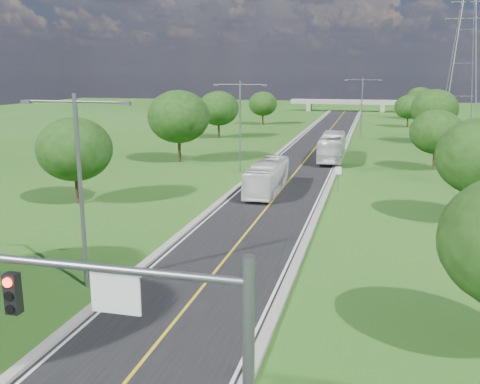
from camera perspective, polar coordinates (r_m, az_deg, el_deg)
The scene contains 21 objects.
ground at distance 72.89m, azimuth 7.51°, elevation 4.00°, with size 260.00×260.00×0.00m, color #244D15.
road at distance 78.79m, azimuth 8.03°, elevation 4.66°, with size 8.00×150.00×0.06m, color black.
curb_left at distance 79.33m, azimuth 4.97°, elevation 4.85°, with size 0.50×150.00×0.22m, color gray.
curb_right at distance 78.44m, azimuth 11.13°, elevation 4.57°, with size 0.50×150.00×0.22m, color gray.
signal_mast at distance 13.07m, azimuth -8.49°, elevation -15.52°, with size 8.54×0.33×7.20m.
speed_limit_sign at distance 50.55m, azimuth 10.44°, elevation 1.82°, with size 0.55×0.09×2.40m.
overpass at distance 152.04m, azimuth 11.18°, elevation 9.35°, with size 30.00×3.00×3.20m.
streetlight_near_left at distance 28.03m, azimuth -16.74°, elevation 1.73°, with size 5.90×0.25×10.00m.
streetlight_mid_left at distance 58.57m, azimuth 0.01°, elevation 7.82°, with size 5.90×0.25×10.00m.
streetlight_far_right at distance 89.74m, azimuth 12.87°, elevation 9.25°, with size 5.90×0.25×10.00m.
power_tower_far at distance 127.84m, azimuth 22.77°, elevation 13.20°, with size 9.00×6.40×28.00m.
tree_lb at distance 46.86m, azimuth -17.24°, elevation 4.38°, with size 6.30×6.30×7.33m.
tree_lc at distance 66.05m, azimuth -6.58°, elevation 7.99°, with size 7.56×7.56×8.79m.
tree_ld at distance 89.43m, azimuth -2.31°, elevation 8.91°, with size 6.72×6.72×7.82m.
tree_le at distance 112.11m, azimuth 2.46°, elevation 9.39°, with size 5.88×5.88×6.84m.
tree_rc at distance 64.28m, azimuth 20.21°, elevation 6.04°, with size 5.88×5.88×6.84m.
tree_rd at distance 88.19m, azimuth 20.04°, elevation 8.31°, with size 7.14×7.14×8.30m.
tree_re at distance 111.96m, azimuth 17.54°, elevation 8.65°, with size 5.46×5.46×6.35m.
tree_rf at distance 132.08m, azimuth 18.64°, elevation 9.40°, with size 6.30×6.30×7.33m.
bus_outbound at distance 68.00m, azimuth 9.79°, elevation 4.76°, with size 2.80×11.97×3.33m, color white.
bus_inbound at distance 49.27m, azimuth 2.94°, elevation 1.62°, with size 2.42×10.33×2.88m, color white.
Camera 1 is at (8.27, -11.57, 11.09)m, focal length 40.00 mm.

